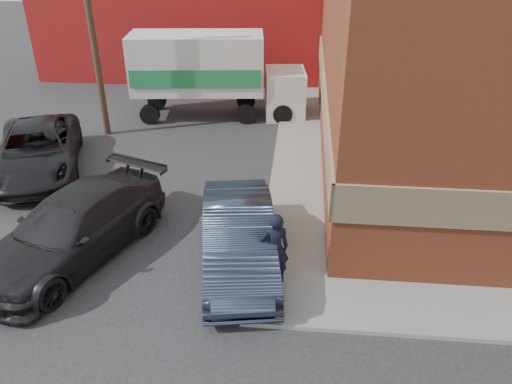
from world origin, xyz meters
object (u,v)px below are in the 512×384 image
(warehouse, at_px, (192,19))
(sedan, at_px, (239,237))
(utility_pole, at_px, (90,17))
(man, at_px, (275,249))
(suv_b, at_px, (73,228))
(suv_a, at_px, (37,150))
(box_truck, at_px, (214,70))

(warehouse, distance_m, sedan, 20.28)
(warehouse, distance_m, utility_pole, 11.27)
(man, xyz_separation_m, suv_b, (-5.40, 0.75, -0.23))
(utility_pole, xyz_separation_m, suv_a, (-1.11, -3.70, -3.92))
(man, height_order, suv_b, man)
(suv_b, bearing_deg, utility_pole, 126.15)
(sedan, height_order, box_truck, box_truck)
(man, bearing_deg, suv_b, -23.81)
(sedan, distance_m, box_truck, 11.42)
(sedan, relative_size, suv_b, 0.87)
(sedan, bearing_deg, suv_b, 170.41)
(utility_pole, height_order, sedan, utility_pole)
(warehouse, xyz_separation_m, sedan, (5.20, -19.50, -1.97))
(utility_pole, bearing_deg, box_truck, 31.40)
(sedan, bearing_deg, warehouse, 95.34)
(man, bearing_deg, warehouse, -88.94)
(suv_b, relative_size, box_truck, 0.77)
(utility_pole, height_order, man, utility_pole)
(utility_pole, distance_m, sedan, 11.50)
(warehouse, relative_size, suv_b, 2.75)
(warehouse, xyz_separation_m, suv_b, (0.78, -19.50, -1.95))
(suv_b, distance_m, box_truck, 11.32)
(suv_a, bearing_deg, box_truck, 28.56)
(sedan, bearing_deg, utility_pole, 118.65)
(man, bearing_deg, box_truck, -89.61)
(sedan, relative_size, suv_a, 0.86)
(warehouse, distance_m, box_truck, 8.88)
(sedan, distance_m, suv_a, 9.17)
(suv_a, bearing_deg, warehouse, 58.83)
(suv_a, bearing_deg, utility_pole, 52.19)
(suv_b, xyz_separation_m, box_truck, (1.94, 11.08, 1.28))
(warehouse, xyz_separation_m, man, (6.17, -20.25, -1.72))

